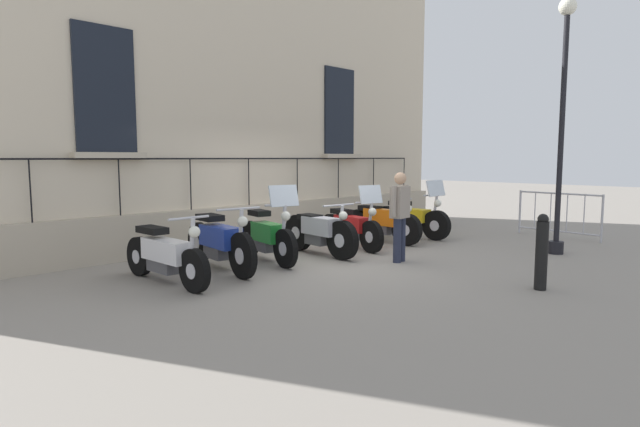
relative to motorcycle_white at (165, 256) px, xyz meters
The scene contains 13 objects.
ground_plane 3.18m from the motorcycle_white, 84.68° to the left, with size 60.00×60.00×0.00m, color gray.
building_facade 4.99m from the motorcycle_white, 128.17° to the left, with size 0.82×13.57×7.06m.
motorcycle_white is the anchor object (origin of this frame).
motorcycle_blue 1.09m from the motorcycle_white, 99.94° to the left, with size 2.25×0.76×1.08m.
motorcycle_green 2.07m from the motorcycle_white, 94.68° to the left, with size 1.97×0.73×1.39m.
motorcycle_silver 3.18m from the motorcycle_white, 89.46° to the left, with size 2.00×0.73×1.01m.
motorcycle_red 4.18m from the motorcycle_white, 90.80° to the left, with size 2.02×0.77×1.31m.
motorcycle_orange 5.19m from the motorcycle_white, 90.61° to the left, with size 2.02×0.56×0.98m.
motorcycle_yellow 6.27m from the motorcycle_white, 90.34° to the left, with size 2.13×0.75×1.34m.
lamppost 7.54m from the motorcycle_white, 63.78° to the left, with size 0.32×0.32×4.75m.
crowd_barrier 8.92m from the motorcycle_white, 74.06° to the left, with size 1.95×0.25×1.05m.
bollard 5.35m from the motorcycle_white, 40.75° to the left, with size 0.17×0.17×1.07m.
pedestrian_standing 4.02m from the motorcycle_white, 68.05° to the left, with size 0.26×0.53×1.59m.
Camera 1 is at (6.53, -6.86, 1.84)m, focal length 29.06 mm.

